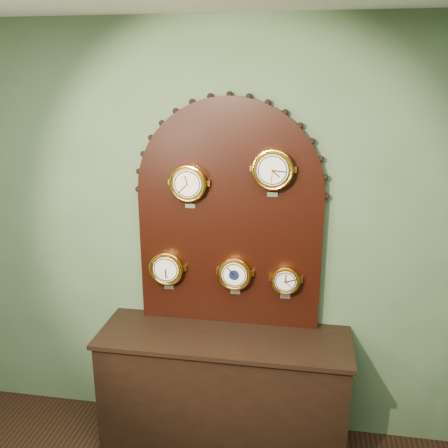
% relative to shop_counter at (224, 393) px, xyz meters
% --- Properties ---
extents(wall_back, '(4.00, 0.00, 4.00)m').
position_rel_shop_counter_xyz_m(wall_back, '(0.00, 0.27, 1.00)').
color(wall_back, '#476243').
rests_on(wall_back, ground).
extents(shop_counter, '(1.60, 0.50, 0.80)m').
position_rel_shop_counter_xyz_m(shop_counter, '(0.00, 0.00, 0.00)').
color(shop_counter, black).
rests_on(shop_counter, ground_plane).
extents(display_board, '(1.26, 0.06, 1.53)m').
position_rel_shop_counter_xyz_m(display_board, '(0.00, 0.22, 1.23)').
color(display_board, black).
rests_on(display_board, shop_counter).
extents(roman_clock, '(0.24, 0.08, 0.29)m').
position_rel_shop_counter_xyz_m(roman_clock, '(-0.25, 0.15, 1.40)').
color(roman_clock, gold).
rests_on(roman_clock, display_board).
extents(arabic_clock, '(0.26, 0.08, 0.31)m').
position_rel_shop_counter_xyz_m(arabic_clock, '(0.28, 0.15, 1.50)').
color(arabic_clock, gold).
rests_on(arabic_clock, display_board).
extents(hygrometer, '(0.23, 0.08, 0.28)m').
position_rel_shop_counter_xyz_m(hygrometer, '(-0.41, 0.15, 0.81)').
color(hygrometer, gold).
rests_on(hygrometer, display_board).
extents(barometer, '(0.22, 0.08, 0.27)m').
position_rel_shop_counter_xyz_m(barometer, '(0.05, 0.15, 0.81)').
color(barometer, gold).
rests_on(barometer, display_board).
extents(tide_clock, '(0.19, 0.08, 0.24)m').
position_rel_shop_counter_xyz_m(tide_clock, '(0.38, 0.15, 0.78)').
color(tide_clock, gold).
rests_on(tide_clock, display_board).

